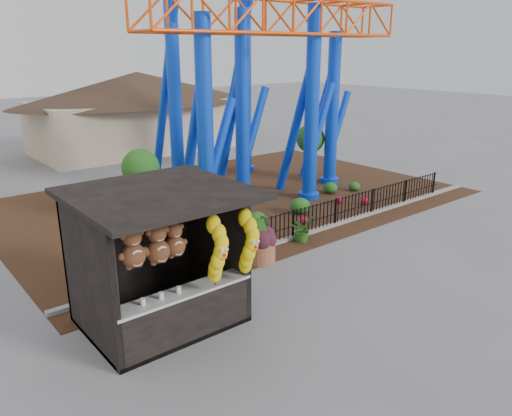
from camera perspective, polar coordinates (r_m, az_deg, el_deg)
ground at (r=12.52m, az=4.30°, el=-10.43°), size 120.00×120.00×0.00m
mulch_bed at (r=20.62m, az=-2.82°, el=1.14°), size 18.00×12.00×0.02m
curb at (r=17.03m, az=7.22°, el=-2.45°), size 18.00×0.18×0.12m
prize_booth at (r=10.92m, az=-10.42°, el=-6.14°), size 3.50×3.40×3.12m
picket_fence at (r=17.51m, az=9.32°, el=-0.44°), size 12.20×0.06×1.00m
roller_coaster at (r=20.62m, az=-0.86°, el=19.27°), size 11.00×6.37×10.82m
terracotta_planter at (r=14.44m, az=0.51°, el=-5.00°), size 1.15×1.15×0.63m
planter_foliage at (r=14.21m, az=0.51°, el=-2.64°), size 0.70×0.70×0.64m
potted_plant at (r=15.95m, az=5.23°, el=-2.40°), size 0.93×0.87×0.85m
landscaping at (r=19.31m, az=2.55°, el=0.87°), size 8.33×4.32×0.67m
pavilion at (r=31.24m, az=-13.30°, el=12.11°), size 15.00×15.00×4.80m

